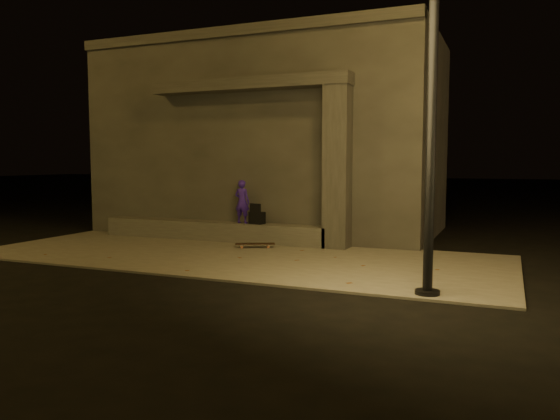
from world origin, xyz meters
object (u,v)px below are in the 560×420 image
at_px(skateboarder, 242,202).
at_px(skateboard, 255,244).
at_px(column, 337,167).
at_px(backpack, 257,217).

relative_size(skateboarder, skateboard, 1.16).
height_order(column, backpack, column).
bearing_deg(skateboard, backpack, 86.01).
relative_size(column, skateboard, 4.02).
relative_size(column, backpack, 7.32).
xyz_separation_m(column, skateboard, (-1.69, -0.73, -1.72)).
height_order(backpack, skateboard, backpack).
bearing_deg(column, skateboarder, 180.00).
bearing_deg(skateboarder, skateboard, 135.47).
relative_size(column, skateboarder, 3.45).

